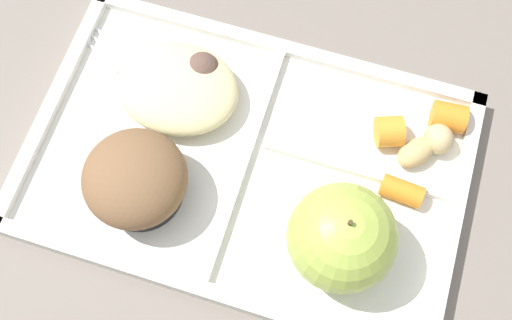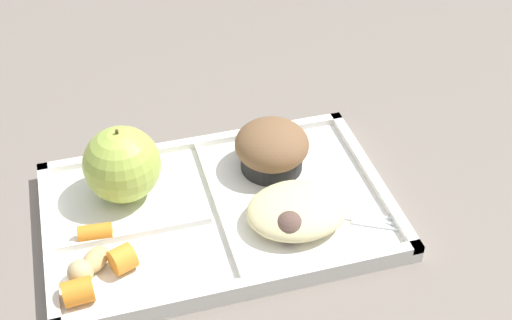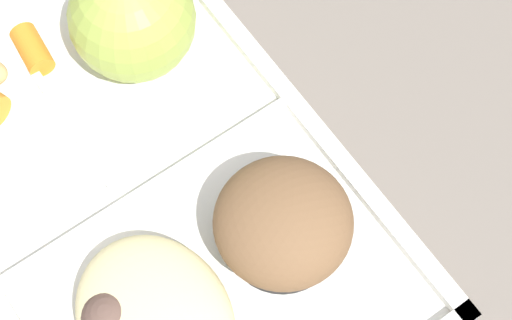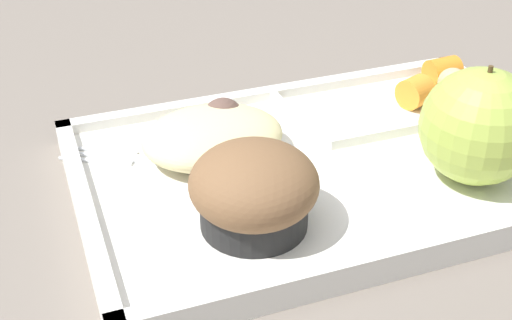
# 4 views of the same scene
# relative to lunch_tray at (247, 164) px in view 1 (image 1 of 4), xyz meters

# --- Properties ---
(ground) EXTENTS (6.00, 6.00, 0.00)m
(ground) POSITION_rel_lunch_tray_xyz_m (0.00, 0.00, -0.01)
(ground) COLOR slate
(lunch_tray) EXTENTS (0.39, 0.25, 0.02)m
(lunch_tray) POSITION_rel_lunch_tray_xyz_m (0.00, 0.00, 0.00)
(lunch_tray) COLOR white
(lunch_tray) RESTS_ON ground
(green_apple) EXTENTS (0.09, 0.09, 0.09)m
(green_apple) POSITION_rel_lunch_tray_xyz_m (-0.10, 0.05, 0.05)
(green_apple) COLOR #A8C14C
(green_apple) RESTS_ON lunch_tray
(bran_muffin) EXTENTS (0.09, 0.09, 0.06)m
(bran_muffin) POSITION_rel_lunch_tray_xyz_m (0.08, 0.05, 0.03)
(bran_muffin) COLOR black
(bran_muffin) RESTS_ON lunch_tray
(carrot_slice_back) EXTENTS (0.03, 0.03, 0.03)m
(carrot_slice_back) POSITION_rel_lunch_tray_xyz_m (-0.11, -0.06, 0.02)
(carrot_slice_back) COLOR orange
(carrot_slice_back) RESTS_ON lunch_tray
(carrot_slice_tilted) EXTENTS (0.04, 0.02, 0.02)m
(carrot_slice_tilted) POSITION_rel_lunch_tray_xyz_m (-0.14, -0.01, 0.02)
(carrot_slice_tilted) COLOR orange
(carrot_slice_tilted) RESTS_ON lunch_tray
(carrot_slice_large) EXTENTS (0.03, 0.03, 0.03)m
(carrot_slice_large) POSITION_rel_lunch_tray_xyz_m (-0.16, -0.09, 0.02)
(carrot_slice_large) COLOR orange
(carrot_slice_large) RESTS_ON lunch_tray
(potato_chunk_large) EXTENTS (0.04, 0.04, 0.03)m
(potato_chunk_large) POSITION_rel_lunch_tray_xyz_m (-0.16, -0.07, 0.02)
(potato_chunk_large) COLOR tan
(potato_chunk_large) RESTS_ON lunch_tray
(potato_chunk_golden) EXTENTS (0.04, 0.04, 0.02)m
(potato_chunk_golden) POSITION_rel_lunch_tray_xyz_m (-0.14, -0.05, 0.02)
(potato_chunk_golden) COLOR tan
(potato_chunk_golden) RESTS_ON lunch_tray
(egg_noodle_pile) EXTENTS (0.11, 0.09, 0.03)m
(egg_noodle_pile) POSITION_rel_lunch_tray_xyz_m (0.08, -0.04, 0.02)
(egg_noodle_pile) COLOR beige
(egg_noodle_pile) RESTS_ON lunch_tray
(meatball_center) EXTENTS (0.04, 0.04, 0.04)m
(meatball_center) POSITION_rel_lunch_tray_xyz_m (0.06, -0.07, 0.02)
(meatball_center) COLOR brown
(meatball_center) RESTS_ON lunch_tray
(meatball_front) EXTENTS (0.03, 0.03, 0.03)m
(meatball_front) POSITION_rel_lunch_tray_xyz_m (0.07, -0.05, 0.02)
(meatball_front) COLOR #755B4C
(meatball_front) RESTS_ON lunch_tray
(meatball_side) EXTENTS (0.03, 0.03, 0.03)m
(meatball_side) POSITION_rel_lunch_tray_xyz_m (0.06, -0.05, 0.02)
(meatball_side) COLOR brown
(meatball_side) RESTS_ON lunch_tray
(plastic_fork) EXTENTS (0.14, 0.08, 0.00)m
(plastic_fork) POSITION_rel_lunch_tray_xyz_m (0.14, -0.05, 0.01)
(plastic_fork) COLOR white
(plastic_fork) RESTS_ON lunch_tray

